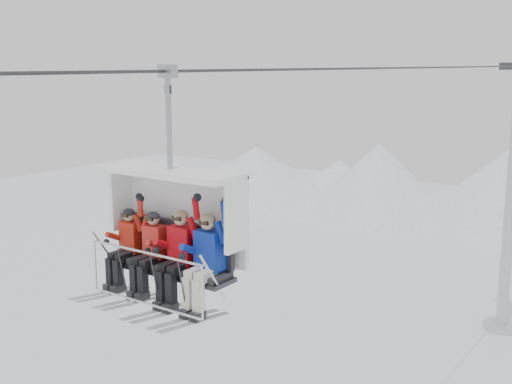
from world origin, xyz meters
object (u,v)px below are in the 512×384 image
Objects in this scene: chairlift_carrier at (177,219)px; skier_center_right at (179,253)px; skier_far_left at (127,245)px; lift_tower_right at (509,220)px; skier_far_right at (206,258)px; skier_center_left at (151,250)px.

chairlift_carrier is 0.65m from skier_center_right.
lift_tower_right is at bearing 87.80° from skier_far_left.
chairlift_carrier is 2.22× the size of skier_far_right.
skier_center_left is 1.24m from skier_far_right.
skier_center_left is at bearing -137.00° from chairlift_carrier.
skier_far_left is at bearing -161.28° from chairlift_carrier.
chairlift_carrier is at bearing 43.00° from skier_center_left.
lift_tower_right reaches higher than skier_center_left.
skier_center_right is 0.99× the size of skier_far_right.
skier_far_right is (1.85, 0.02, 0.07)m from skier_far_left.
lift_tower_right reaches higher than chairlift_carrier.
lift_tower_right is 7.60× the size of skier_center_right.
skier_far_left is at bearing -179.70° from skier_center_left.
skier_center_right is (1.25, 0.02, 0.06)m from skier_far_left.
chairlift_carrier is 0.72m from skier_center_left.
lift_tower_right reaches higher than skier_far_right.
chairlift_carrier is (0.00, -24.43, 4.97)m from lift_tower_right.
skier_center_right is (0.30, -0.31, -0.49)m from chairlift_carrier.
skier_center_left is at bearing -179.32° from skier_far_right.
skier_center_right reaches higher than skier_far_left.
chairlift_carrier is at bearing 18.72° from skier_far_left.
lift_tower_right is 7.99× the size of skier_center_left.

